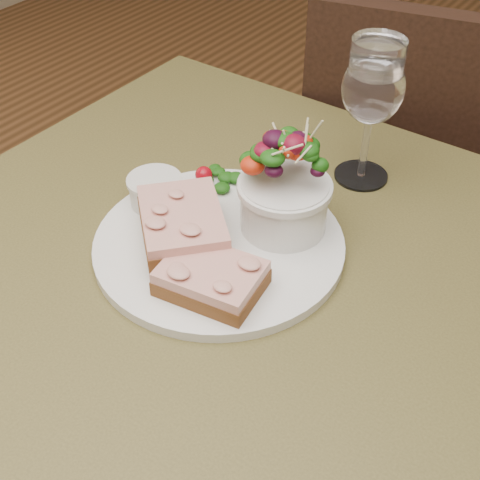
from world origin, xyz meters
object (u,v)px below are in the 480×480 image
Objects in this scene: chair_far at (410,265)px; wine_glass at (373,92)px; sandwich_front at (211,278)px; sandwich_back at (182,223)px; ramekin at (155,189)px; cafe_table at (229,340)px; salad_bowl at (285,185)px; dinner_plate at (219,244)px.

wine_glass is at bearing 79.77° from chair_far.
sandwich_front is 0.76× the size of sandwich_back.
sandwich_front is 1.85× the size of ramekin.
chair_far is at bearing 89.71° from cafe_table.
chair_far is 14.63× the size of ramekin.
chair_far reaches higher than sandwich_front.
chair_far is 5.14× the size of wine_glass.
salad_bowl is (0.00, -0.54, 0.53)m from chair_far.
salad_bowl is at bearing 79.53° from sandwich_front.
cafe_table is 0.73m from chair_far.
wine_glass reaches higher than ramekin.
wine_glass is at bearing 73.62° from dinner_plate.
salad_bowl is (0.08, 0.09, 0.03)m from sandwich_back.
chair_far is at bearing 76.21° from ramekin.
salad_bowl is (0.15, 0.05, 0.04)m from ramekin.
sandwich_back reaches higher than cafe_table.
cafe_table is 13.00× the size of ramekin.
chair_far reaches higher than ramekin.
sandwich_back reaches higher than dinner_plate.
sandwich_back reaches higher than ramekin.
chair_far is at bearing 125.53° from sandwich_back.
dinner_plate is 4.66× the size of ramekin.
sandwich_front is (-0.00, -0.67, 0.48)m from chair_far.
chair_far is at bearing 90.39° from salad_bowl.
salad_bowl is at bearing -97.28° from wine_glass.
wine_glass is at bearing 83.97° from cafe_table.
sandwich_front is at bearing 76.17° from chair_far.
wine_glass reaches higher than chair_far.
dinner_plate is 2.26× the size of salad_bowl.
chair_far is 6.00× the size of sandwich_back.
ramekin is 0.29m from wine_glass.
wine_glass reaches higher than dinner_plate.
ramekin is at bearing 161.86° from cafe_table.
chair_far is 3.14× the size of dinner_plate.
cafe_table is at bearing -42.45° from dinner_plate.
dinner_plate is 0.08m from sandwich_front.
cafe_table is at bearing -96.03° from wine_glass.
chair_far reaches higher than salad_bowl.
sandwich_front is at bearing -91.83° from salad_bowl.
sandwich_front reaches higher than dinner_plate.
wine_glass is (0.07, 0.22, 0.12)m from dinner_plate.
sandwich_back is (-0.07, 0.01, 0.14)m from cafe_table.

